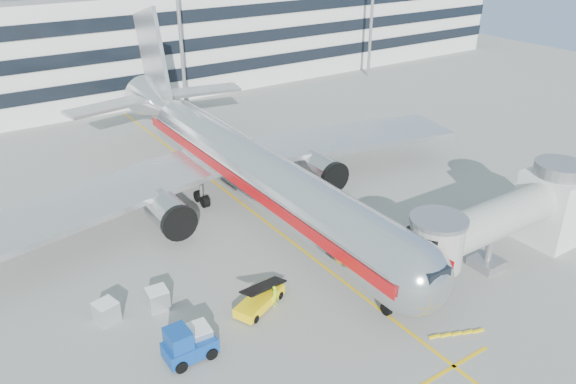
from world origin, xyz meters
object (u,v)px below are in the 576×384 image
main_jet (242,164)px  belt_loader (260,300)px  cargo_container_front (197,338)px  ramp_worker (275,296)px  baggage_tug (186,345)px  cargo_container_right (106,312)px  cargo_container_left (158,299)px

main_jet → belt_loader: bearing=-115.5°
cargo_container_front → ramp_worker: cargo_container_front is taller
main_jet → belt_loader: 16.16m
baggage_tug → cargo_container_right: baggage_tug is taller
cargo_container_front → baggage_tug: bearing=-157.0°
cargo_container_left → cargo_container_right: (-3.41, 0.56, -0.01)m
belt_loader → cargo_container_front: size_ratio=2.69×
belt_loader → cargo_container_left: bearing=146.5°
cargo_container_left → cargo_container_front: bearing=-85.1°
main_jet → baggage_tug: size_ratio=16.12×
baggage_tug → cargo_container_front: size_ratio=1.88×
cargo_container_right → ramp_worker: (10.31, -4.89, 0.05)m
cargo_container_left → main_jet: bearing=39.1°
cargo_container_front → belt_loader: bearing=15.3°
main_jet → cargo_container_right: size_ratio=30.27×
cargo_container_right → ramp_worker: 11.41m
cargo_container_left → cargo_container_front: 5.41m
cargo_container_front → cargo_container_right: bearing=123.0°
belt_loader → baggage_tug: (-6.35, -1.88, 0.42)m
baggage_tug → cargo_container_front: 1.01m
main_jet → baggage_tug: 21.01m
cargo_container_left → ramp_worker: 8.15m
main_jet → cargo_container_front: bearing=-127.9°
main_jet → ramp_worker: size_ratio=32.08×
main_jet → belt_loader: size_ratio=11.31×
main_jet → cargo_container_right: (-16.09, -9.75, -3.50)m
main_jet → cargo_container_right: bearing=-148.8°
belt_loader → cargo_container_front: bearing=-164.7°
cargo_container_right → main_jet: bearing=31.2°
ramp_worker → cargo_container_right: bearing=125.9°
main_jet → baggage_tug: bearing=-129.2°
cargo_container_right → cargo_container_left: bearing=-9.3°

